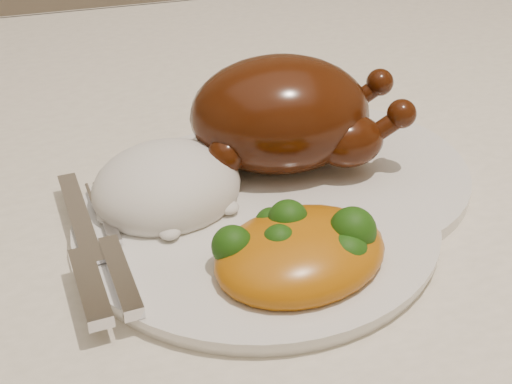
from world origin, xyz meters
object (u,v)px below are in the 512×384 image
object	(u,v)px
roast_chicken	(285,114)
dinner_plate	(256,220)
side_plate	(325,172)
dining_table	(175,314)

from	to	relation	value
roast_chicken	dinner_plate	bearing A→B (deg)	-115.21
dinner_plate	side_plate	distance (m)	0.09
dinner_plate	roast_chicken	size ratio (longest dim) A/B	1.44
dining_table	side_plate	size ratio (longest dim) A/B	6.69
dinner_plate	roast_chicken	bearing A→B (deg)	56.30
side_plate	roast_chicken	world-z (taller)	roast_chicken
dinner_plate	side_plate	world-z (taller)	same
dining_table	dinner_plate	world-z (taller)	dinner_plate
dinner_plate	side_plate	bearing A→B (deg)	34.19
dinner_plate	dining_table	bearing A→B (deg)	152.21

